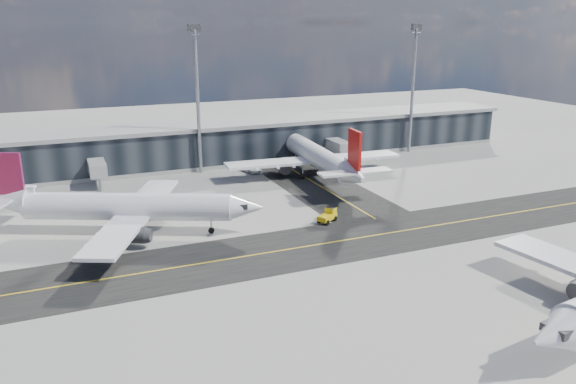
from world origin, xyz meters
name	(u,v)px	position (x,y,z in m)	size (l,w,h in m)	color
ground	(294,262)	(0.00, 0.00, 0.00)	(300.00, 300.00, 0.00)	gray
taxiway_lanes	(290,230)	(3.91, 10.74, 0.01)	(180.00, 63.00, 0.03)	black
terminal_concourse	(192,146)	(0.04, 54.93, 4.09)	(152.00, 19.80, 8.80)	black
floodlight_masts	(197,95)	(0.00, 48.00, 15.61)	(102.50, 0.70, 28.90)	gray
airliner_af	(124,207)	(-18.42, 18.98, 3.88)	(37.75, 32.58, 11.73)	white
airliner_redtail	(317,157)	(20.20, 35.78, 4.09)	(35.64, 41.77, 12.37)	white
baggage_tug	(328,215)	(10.72, 11.84, 1.06)	(3.70, 3.13, 2.11)	yellow
service_van	(252,169)	(9.51, 44.00, 0.71)	(2.37, 5.14, 1.43)	white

